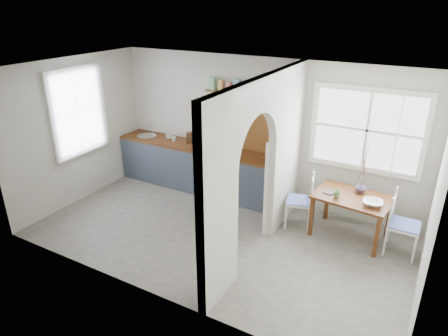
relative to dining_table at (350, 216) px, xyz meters
The scene contains 26 objects.
floor 2.10m from the dining_table, 151.54° to the right, with size 5.80×3.20×0.01m, color gray.
ceiling 3.06m from the dining_table, 151.54° to the right, with size 5.80×3.20×0.01m, color beige.
walls 2.28m from the dining_table, 151.54° to the right, with size 5.81×3.21×2.60m.
partition 1.82m from the dining_table, 140.34° to the right, with size 0.12×3.20×2.60m.
kitchen_window 4.97m from the dining_table, 168.11° to the right, with size 0.10×1.16×1.50m, color white, non-canonical shape.
nook_window 1.37m from the dining_table, 92.17° to the left, with size 1.76×0.10×1.30m, color white, non-canonical shape.
counter 2.97m from the dining_table, behind, with size 3.50×0.60×0.90m.
sink 4.30m from the dining_table, behind, with size 0.40×0.40×0.02m, color silver.
backsplash 2.33m from the dining_table, 163.84° to the left, with size 1.65×0.03×0.90m, color brown.
shelf 2.67m from the dining_table, 166.08° to the left, with size 1.75×0.20×0.21m.
pendant_lamp 2.27m from the dining_table, behind, with size 0.26×0.26×0.16m, color beige.
utensil_rail 1.64m from the dining_table, behind, with size 0.02×0.02×0.50m, color silver.
dining_table is the anchor object (origin of this frame).
chair_left 0.83m from the dining_table, behind, with size 0.42×0.42×0.91m, color silver, non-canonical shape.
chair_right 0.79m from the dining_table, ahead, with size 0.43×0.43×0.95m, color silver, non-canonical shape.
kettle 1.60m from the dining_table, behind, with size 0.20×0.16×0.24m, color white, non-canonical shape.
mug_a 3.62m from the dining_table, behind, with size 0.10×0.10×0.09m, color silver.
mug_b 3.79m from the dining_table, behind, with size 0.13×0.13×0.10m, color beige.
knife_block 3.32m from the dining_table, behind, with size 0.10×0.14×0.22m, color #3E2816.
jar 2.84m from the dining_table, behind, with size 0.11×0.11×0.17m, color brown.
towel_magenta 1.24m from the dining_table, behind, with size 0.02×0.03×0.50m, color #B11158.
towel_orange 1.25m from the dining_table, behind, with size 0.02×0.03×0.56m, color orange.
bowl 0.52m from the dining_table, 24.54° to the right, with size 0.28×0.28×0.07m, color white.
table_cup 0.48m from the dining_table, 144.66° to the right, with size 0.11×0.11×0.10m, color #5D9156.
plate 0.51m from the dining_table, behind, with size 0.19×0.19×0.02m, color #302726.
vase 0.48m from the dining_table, 70.35° to the left, with size 0.17×0.17×0.17m, color #473552.
Camera 1 is at (2.74, -4.73, 3.50)m, focal length 32.00 mm.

